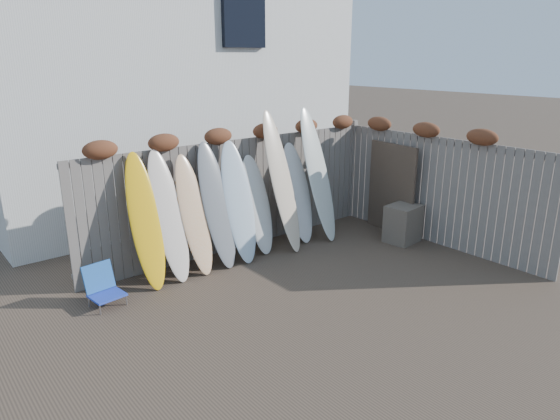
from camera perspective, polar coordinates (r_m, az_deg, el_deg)
ground at (r=7.64m, az=5.77°, el=-9.27°), size 80.00×80.00×0.00m
back_fence at (r=9.00m, az=-4.51°, el=2.94°), size 6.05×0.28×2.24m
right_fence at (r=9.62m, az=17.70°, el=2.86°), size 0.28×4.40×2.24m
house at (r=12.51m, az=-14.23°, el=15.85°), size 8.50×5.50×6.33m
beach_chair at (r=7.58m, az=-19.60°, el=-8.20°), size 0.49×0.51×0.58m
wooden_crate at (r=9.72m, az=13.86°, el=-1.52°), size 0.66×0.56×0.71m
lattice_panel at (r=10.10m, az=12.59°, el=2.42°), size 0.17×1.18×1.77m
surfboard_0 at (r=7.75m, az=-15.14°, el=-1.26°), size 0.52×0.75×2.04m
surfboard_1 at (r=7.91m, az=-12.60°, el=-0.71°), size 0.54×0.75×2.03m
surfboard_2 at (r=8.10m, az=-9.80°, el=-0.57°), size 0.52×0.71×1.91m
surfboard_3 at (r=8.30m, az=-7.25°, el=0.53°), size 0.55×0.75×2.06m
surfboard_4 at (r=8.49m, az=-4.75°, el=0.92°), size 0.60×0.77×2.04m
surfboard_5 at (r=8.85m, az=-2.59°, el=0.60°), size 0.51×0.63×1.73m
surfboard_6 at (r=8.91m, az=0.20°, el=3.26°), size 0.56×0.91×2.49m
surfboard_7 at (r=9.39m, az=2.04°, el=1.96°), size 0.57×0.68×1.85m
surfboard_8 at (r=9.47m, az=4.37°, el=4.06°), size 0.60×0.91×2.49m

